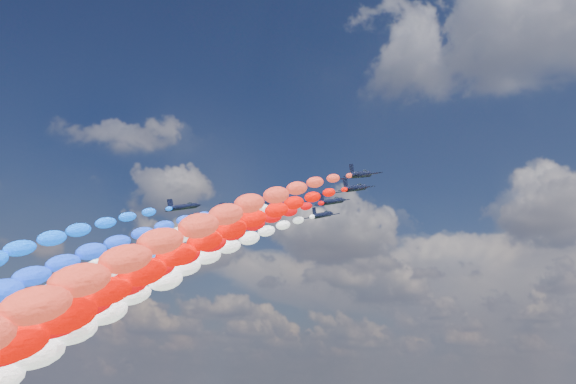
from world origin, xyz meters
The scene contains 16 objects.
jet_0 centered at (-26.20, -5.30, 94.25)m, with size 9.57×12.83×2.83m, color black, non-canonical shape.
trail_0 centered at (-26.20, -54.30, 71.72)m, with size 5.48×93.04×47.42m, color #0655FF, non-canonical shape.
jet_1 centered at (-17.54, 4.85, 94.25)m, with size 9.57×12.83×2.83m, color black, non-canonical shape.
trail_1 centered at (-17.54, -44.14, 71.72)m, with size 5.48×93.04×47.42m, color blue, non-canonical shape.
jet_2 centered at (-8.13, 10.84, 94.25)m, with size 9.57×12.83×2.83m, color black, non-canonical shape.
trail_2 centered at (-8.13, -38.16, 71.72)m, with size 5.48×93.04×47.42m, color blue, non-canonical shape.
jet_3 centered at (-1.27, 7.22, 94.25)m, with size 9.57×12.83×2.83m, color black, non-canonical shape.
trail_3 centered at (-1.27, -41.77, 71.72)m, with size 5.48×93.04×47.42m, color white, non-canonical shape.
jet_4 centered at (-1.07, 22.08, 94.25)m, with size 9.57×12.83×2.83m, color black, non-canonical shape.
trail_4 centered at (-1.07, -26.91, 71.72)m, with size 5.48×93.04×47.42m, color white, non-canonical shape.
jet_5 centered at (8.12, 11.58, 94.25)m, with size 9.57×12.83×2.83m, color black, non-canonical shape.
trail_5 centered at (8.12, -37.42, 71.72)m, with size 5.48×93.04×47.42m, color #D10306, non-canonical shape.
jet_6 centered at (18.77, 4.29, 94.25)m, with size 9.57×12.83×2.83m, color black, non-canonical shape.
trail_6 centered at (18.77, -44.71, 71.72)m, with size 5.48×93.04×47.42m, color #EB0801, non-canonical shape.
jet_7 centered at (24.97, -4.45, 94.25)m, with size 9.57×12.83×2.83m, color black, non-canonical shape.
trail_7 centered at (24.97, -53.45, 71.72)m, with size 5.48×93.04×47.42m, color red, non-canonical shape.
Camera 1 is at (92.67, -132.16, 49.62)m, focal length 43.11 mm.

